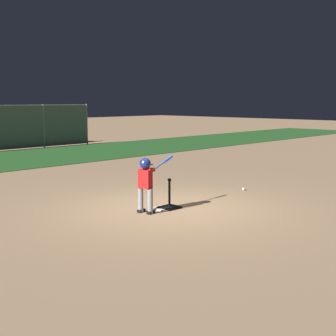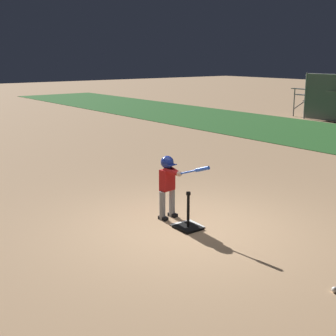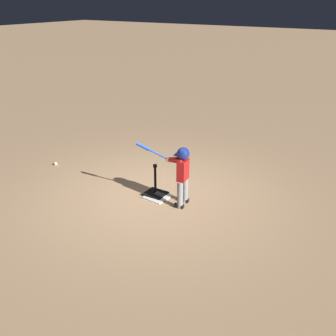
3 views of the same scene
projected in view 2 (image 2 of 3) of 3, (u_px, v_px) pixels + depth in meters
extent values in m
plane|color=tan|center=(190.00, 229.00, 7.86)|extent=(90.00, 90.00, 0.00)
cylinder|color=#9E9EA3|center=(305.00, 96.00, 21.55)|extent=(0.08, 0.08, 2.10)
cube|color=white|center=(187.00, 226.00, 7.99)|extent=(0.47, 0.47, 0.02)
cube|color=black|center=(188.00, 228.00, 7.89)|extent=(0.42, 0.37, 0.04)
cylinder|color=black|center=(188.00, 211.00, 7.82)|extent=(0.05, 0.05, 0.55)
cylinder|color=black|center=(188.00, 193.00, 7.75)|extent=(0.08, 0.08, 0.05)
cylinder|color=gray|center=(172.00, 203.00, 8.45)|extent=(0.12, 0.12, 0.52)
cube|color=black|center=(173.00, 215.00, 8.49)|extent=(0.19, 0.12, 0.06)
cylinder|color=gray|center=(162.00, 206.00, 8.28)|extent=(0.12, 0.12, 0.52)
cube|color=black|center=(163.00, 218.00, 8.32)|extent=(0.19, 0.12, 0.06)
cube|color=red|center=(167.00, 180.00, 8.26)|extent=(0.18, 0.29, 0.38)
sphere|color=#DBB293|center=(167.00, 163.00, 8.19)|extent=(0.20, 0.20, 0.20)
sphere|color=navy|center=(167.00, 162.00, 8.19)|extent=(0.23, 0.23, 0.23)
cube|color=navy|center=(171.00, 165.00, 8.13)|extent=(0.14, 0.19, 0.01)
cylinder|color=red|center=(175.00, 171.00, 8.16)|extent=(0.32, 0.12, 0.11)
cylinder|color=red|center=(171.00, 172.00, 8.09)|extent=(0.31, 0.20, 0.11)
sphere|color=#DBB293|center=(179.00, 174.00, 8.03)|extent=(0.10, 0.10, 0.10)
cylinder|color=blue|center=(193.00, 171.00, 7.80)|extent=(0.64, 0.13, 0.24)
cylinder|color=blue|center=(202.00, 169.00, 7.64)|extent=(0.29, 0.10, 0.15)
cylinder|color=black|center=(178.00, 174.00, 8.05)|extent=(0.04, 0.05, 0.05)
sphere|color=white|center=(335.00, 290.00, 5.76)|extent=(0.07, 0.07, 0.07)
cube|color=gray|center=(334.00, 98.00, 21.24)|extent=(3.89, 0.65, 0.04)
cube|color=gray|center=(325.00, 91.00, 20.84)|extent=(3.89, 0.65, 0.04)
cube|color=gray|center=(328.00, 97.00, 21.04)|extent=(3.90, 0.71, 0.04)
cylinder|color=gray|center=(324.00, 110.00, 23.69)|extent=(0.06, 0.06, 0.35)
cylinder|color=gray|center=(294.00, 102.00, 22.48)|extent=(0.06, 0.06, 1.35)
cylinder|color=gray|center=(310.00, 98.00, 22.99)|extent=(0.29, 2.16, 1.04)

